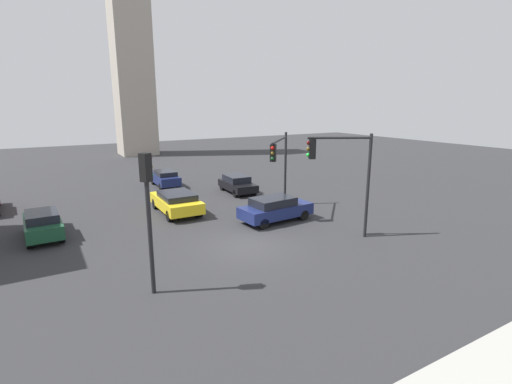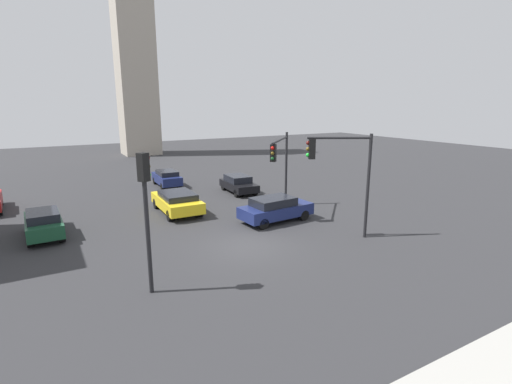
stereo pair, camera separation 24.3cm
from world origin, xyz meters
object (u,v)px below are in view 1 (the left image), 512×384
Objects in this scene: car_1 at (165,178)px; car_5 at (237,184)px; traffic_light_0 at (148,198)px; traffic_light_1 at (280,158)px; car_0 at (176,201)px; traffic_light_2 at (341,164)px; car_4 at (43,224)px; car_3 at (275,209)px.

car_5 is (4.26, -5.03, -0.03)m from car_1.
traffic_light_0 is 1.04× the size of traffic_light_1.
car_0 is at bearing -59.26° from car_5.
traffic_light_2 is 17.61m from car_1.
traffic_light_2 is (0.21, -5.30, 0.28)m from traffic_light_1.
traffic_light_0 is 11.79m from traffic_light_1.
traffic_light_1 is 13.75m from car_4.
car_0 is (-5.69, 3.34, -2.84)m from traffic_light_1.
car_4 is at bearing 98.08° from car_0.
traffic_light_1 is 1.06× the size of car_0.
car_4 reaches higher than car_0.
traffic_light_1 reaches higher than car_3.
traffic_light_0 is 10.52m from car_3.
car_5 is (0.12, 11.79, -3.18)m from traffic_light_2.
car_0 is at bearing -84.68° from car_4.
traffic_light_2 reaches higher than car_5.
traffic_light_1 is 5.31m from traffic_light_2.
traffic_light_0 reaches higher than car_1.
car_3 is (2.77, -12.83, 0.05)m from car_1.
traffic_light_2 is at bearing -164.64° from car_1.
car_1 is 0.87× the size of car_3.
traffic_light_1 is 3.32m from car_3.
car_0 is at bearing -76.14° from traffic_light_1.
traffic_light_2 reaches higher than car_3.
traffic_light_2 is at bearing 2.52° from car_5.
car_4 is 14.19m from car_5.
traffic_light_2 is 12.21m from car_5.
car_3 is at bearing 0.94° from traffic_light_0.
traffic_light_2 reaches higher than car_4.
car_1 is (1.76, 8.18, -0.03)m from car_0.
car_3 is 12.63m from car_4.
car_4 is (-12.09, 3.67, -0.01)m from car_3.
car_1 is at bearing 97.56° from car_3.
traffic_light_1 is 0.92× the size of traffic_light_2.
traffic_light_2 reaches higher than car_1.
traffic_light_0 reaches higher than car_5.
traffic_light_2 is at bearing -75.70° from car_3.
car_1 is 13.07m from car_4.
traffic_light_0 is 1.31× the size of car_4.
traffic_light_2 is (10.08, 1.16, 0.23)m from traffic_light_0.
car_1 is (5.93, 17.99, -2.92)m from traffic_light_0.
car_3 reaches higher than car_0.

